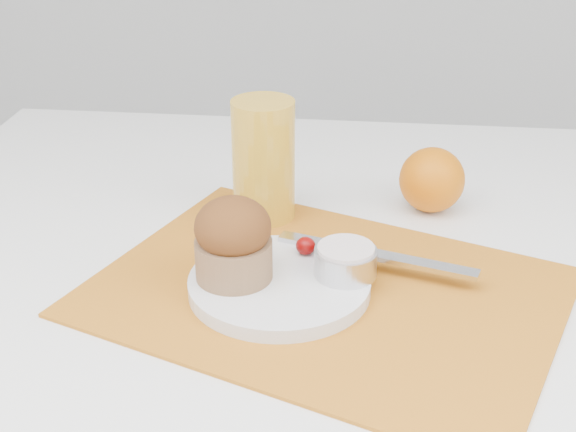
# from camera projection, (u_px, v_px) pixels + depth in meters

# --- Properties ---
(placemat) EXTENTS (0.55, 0.48, 0.00)m
(placemat) POSITION_uv_depth(u_px,v_px,m) (325.00, 292.00, 0.82)
(placemat) COLOR #C4701B
(placemat) RESTS_ON table
(plate) EXTENTS (0.22, 0.22, 0.01)m
(plate) POSITION_uv_depth(u_px,v_px,m) (279.00, 285.00, 0.82)
(plate) COLOR silver
(plate) RESTS_ON placemat
(ramekin) EXTENTS (0.07, 0.07, 0.03)m
(ramekin) POSITION_uv_depth(u_px,v_px,m) (345.00, 262.00, 0.82)
(ramekin) COLOR silver
(ramekin) RESTS_ON plate
(cream) EXTENTS (0.07, 0.07, 0.01)m
(cream) POSITION_uv_depth(u_px,v_px,m) (346.00, 250.00, 0.81)
(cream) COLOR silver
(cream) RESTS_ON ramekin
(raspberry_near) EXTENTS (0.02, 0.02, 0.02)m
(raspberry_near) POSITION_uv_depth(u_px,v_px,m) (306.00, 246.00, 0.86)
(raspberry_near) COLOR #520202
(raspberry_near) RESTS_ON plate
(raspberry_far) EXTENTS (0.02, 0.02, 0.02)m
(raspberry_far) POSITION_uv_depth(u_px,v_px,m) (327.00, 248.00, 0.85)
(raspberry_far) COLOR #5C020E
(raspberry_far) RESTS_ON plate
(butter_knife) EXTENTS (0.22, 0.08, 0.01)m
(butter_knife) POSITION_uv_depth(u_px,v_px,m) (376.00, 255.00, 0.85)
(butter_knife) COLOR silver
(butter_knife) RESTS_ON plate
(orange) EXTENTS (0.08, 0.08, 0.08)m
(orange) POSITION_uv_depth(u_px,v_px,m) (432.00, 180.00, 0.98)
(orange) COLOR orange
(orange) RESTS_ON table
(juice_glass) EXTENTS (0.09, 0.09, 0.15)m
(juice_glass) POSITION_uv_depth(u_px,v_px,m) (264.00, 161.00, 0.94)
(juice_glass) COLOR gold
(juice_glass) RESTS_ON table
(muffin) EXTENTS (0.10, 0.10, 0.09)m
(muffin) POSITION_uv_depth(u_px,v_px,m) (233.00, 240.00, 0.80)
(muffin) COLOR #956C48
(muffin) RESTS_ON plate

